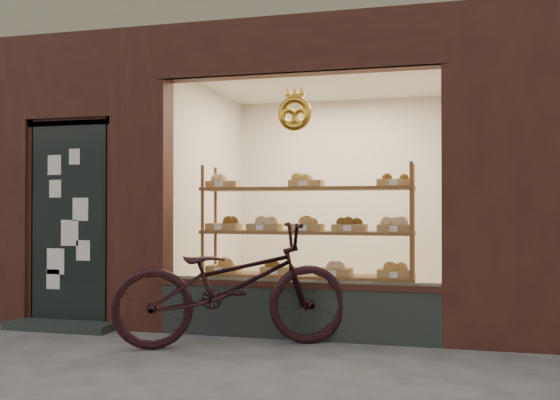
# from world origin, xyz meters

# --- Properties ---
(ground) EXTENTS (90.00, 90.00, 0.00)m
(ground) POSITION_xyz_m (0.00, 0.00, 0.00)
(ground) COLOR #454548
(display_shelf) EXTENTS (2.20, 0.45, 1.70)m
(display_shelf) POSITION_xyz_m (0.45, 2.55, 0.85)
(display_shelf) COLOR brown
(display_shelf) RESTS_ON ground
(bicycle) EXTENTS (2.25, 1.57, 1.12)m
(bicycle) POSITION_xyz_m (-0.05, 1.62, 0.56)
(bicycle) COLOR black
(bicycle) RESTS_ON ground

